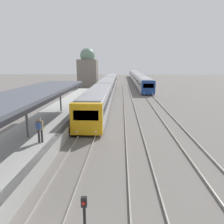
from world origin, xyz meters
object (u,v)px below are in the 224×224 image
at_px(train_far, 137,77).
at_px(signal_post_near, 84,213).
at_px(train_near, 107,86).
at_px(person_on_platform, 40,128).

xyz_separation_m(train_far, signal_post_near, (-6.38, -68.04, -0.63)).
relative_size(train_near, signal_post_near, 31.70).
bearing_deg(signal_post_near, person_on_platform, 120.71).
relative_size(person_on_platform, train_near, 0.03).
height_order(train_near, train_far, train_near).
relative_size(person_on_platform, signal_post_near, 1.01).
bearing_deg(train_far, train_near, -104.33).
height_order(person_on_platform, signal_post_near, person_on_platform).
xyz_separation_m(train_near, train_far, (8.01, 31.36, -0.02)).
bearing_deg(train_near, train_far, 75.67).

